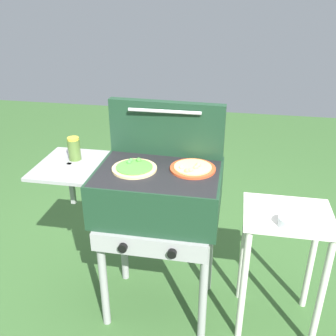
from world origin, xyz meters
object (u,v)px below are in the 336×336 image
object	(u,v)px
pizza_cheese	(193,168)
prep_table	(283,247)
grill	(156,196)
topping_bowl_near	(290,222)
pizza_veggie	(134,168)
sauce_jar	(74,149)

from	to	relation	value
pizza_cheese	prep_table	bearing A→B (deg)	-5.02
grill	topping_bowl_near	size ratio (longest dim) A/B	8.93
grill	prep_table	world-z (taller)	grill
pizza_veggie	topping_bowl_near	world-z (taller)	pizza_veggie
pizza_cheese	topping_bowl_near	size ratio (longest dim) A/B	2.17
pizza_cheese	grill	bearing A→B (deg)	-165.49
sauce_jar	prep_table	distance (m)	1.21
topping_bowl_near	grill	bearing A→B (deg)	170.83
pizza_cheese	pizza_veggie	xyz separation A→B (m)	(-0.29, -0.05, -0.00)
sauce_jar	prep_table	world-z (taller)	sauce_jar
pizza_veggie	prep_table	size ratio (longest dim) A/B	0.32
grill	pizza_veggie	world-z (taller)	pizza_veggie
pizza_veggie	sauce_jar	world-z (taller)	sauce_jar
sauce_jar	pizza_veggie	bearing A→B (deg)	-10.33
grill	prep_table	xyz separation A→B (m)	(0.67, 0.00, -0.24)
grill	pizza_veggie	distance (m)	0.19
pizza_cheese	sauce_jar	distance (m)	0.64
pizza_veggie	prep_table	bearing A→B (deg)	0.41
prep_table	sauce_jar	bearing A→B (deg)	177.09
sauce_jar	topping_bowl_near	distance (m)	1.16
pizza_cheese	sauce_jar	size ratio (longest dim) A/B	1.86
pizza_veggie	prep_table	distance (m)	0.87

